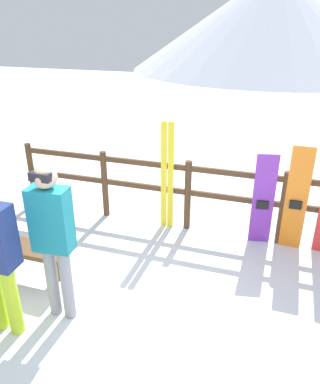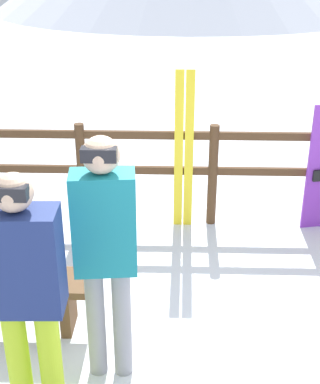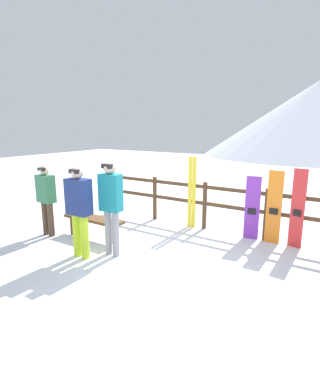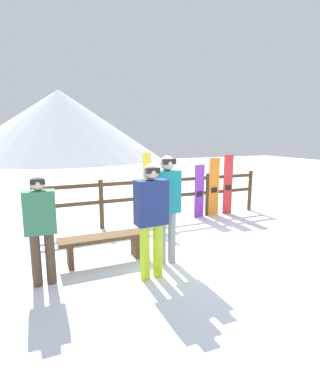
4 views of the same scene
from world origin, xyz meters
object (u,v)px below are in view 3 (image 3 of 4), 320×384
object	(u,v)px
ski_pair_yellow	(192,193)
person_navy	(79,206)
bench	(94,222)
snowboard_orange	(274,208)
snowboard_purple	(252,208)
person_teal	(111,201)
person_plaid_green	(46,196)
snowboard_red	(298,209)

from	to	relation	value
ski_pair_yellow	person_navy	bearing A→B (deg)	-110.04
bench	snowboard_orange	xyz separation A→B (m)	(3.30, 1.75, 0.41)
bench	snowboard_purple	bearing A→B (deg)	31.38
person_teal	person_navy	bearing A→B (deg)	-138.90
person_plaid_green	person_navy	size ratio (longest dim) A/B	0.92
bench	person_navy	xyz separation A→B (m)	(0.51, -0.84, 0.63)
snowboard_purple	bench	bearing A→B (deg)	-148.62
snowboard_purple	snowboard_orange	bearing A→B (deg)	0.02
snowboard_orange	person_navy	bearing A→B (deg)	-137.21
snowboard_purple	snowboard_red	xyz separation A→B (m)	(0.87, 0.00, 0.11)
person_plaid_green	snowboard_red	size ratio (longest dim) A/B	0.98
person_plaid_green	snowboard_red	distance (m)	5.17
snowboard_purple	snowboard_red	size ratio (longest dim) A/B	0.86
person_plaid_green	snowboard_purple	size ratio (longest dim) A/B	1.15
snowboard_purple	snowboard_red	distance (m)	0.88
bench	person_teal	world-z (taller)	person_teal
bench	person_plaid_green	xyz separation A→B (m)	(-0.95, -0.43, 0.56)
person_navy	person_plaid_green	bearing A→B (deg)	164.31
person_teal	snowboard_orange	size ratio (longest dim) A/B	1.17
person_teal	snowboard_purple	size ratio (longest dim) A/B	1.30
bench	person_plaid_green	world-z (taller)	person_plaid_green
person_teal	snowboard_red	size ratio (longest dim) A/B	1.12
ski_pair_yellow	snowboard_purple	size ratio (longest dim) A/B	1.24
bench	ski_pair_yellow	size ratio (longest dim) A/B	0.86
person_teal	snowboard_orange	world-z (taller)	person_teal
bench	person_navy	world-z (taller)	person_navy
snowboard_orange	snowboard_red	world-z (taller)	snowboard_red
person_plaid_green	person_navy	world-z (taller)	person_navy
person_navy	snowboard_red	bearing A→B (deg)	38.68
bench	snowboard_purple	world-z (taller)	snowboard_purple
ski_pair_yellow	snowboard_purple	distance (m)	1.43
bench	snowboard_red	world-z (taller)	snowboard_red
snowboard_red	ski_pair_yellow	bearing A→B (deg)	179.92
person_plaid_green	snowboard_orange	size ratio (longest dim) A/B	1.03
person_teal	snowboard_purple	bearing A→B (deg)	48.85
snowboard_purple	person_plaid_green	bearing A→B (deg)	-150.32
person_plaid_green	person_navy	distance (m)	1.52
person_navy	snowboard_purple	world-z (taller)	person_navy
bench	ski_pair_yellow	xyz separation A→B (m)	(1.45, 1.75, 0.50)
person_navy	ski_pair_yellow	size ratio (longest dim) A/B	1.00
person_teal	ski_pair_yellow	xyz separation A→B (m)	(0.52, 2.22, -0.20)
person_teal	snowboard_purple	world-z (taller)	person_teal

